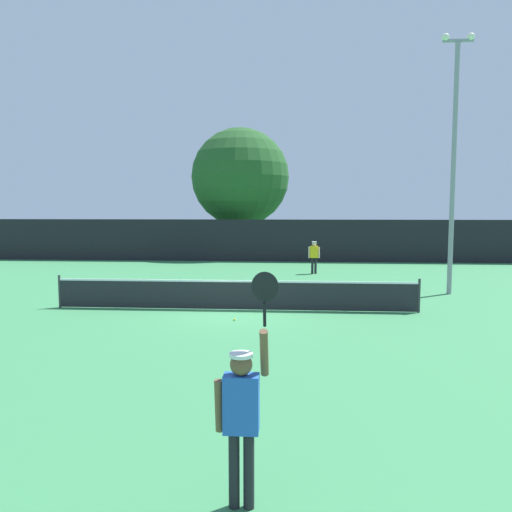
{
  "coord_description": "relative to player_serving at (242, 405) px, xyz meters",
  "views": [
    {
      "loc": [
        1.85,
        -15.87,
        3.24
      ],
      "look_at": [
        0.39,
        3.99,
        1.37
      ],
      "focal_mm": 35.38,
      "sensor_mm": 36.0,
      "label": 1
    }
  ],
  "objects": [
    {
      "name": "ground_plane",
      "position": [
        -1.32,
        10.68,
        -1.14
      ],
      "size": [
        120.0,
        120.0,
        0.0
      ],
      "primitive_type": "plane",
      "color": "#387F4C"
    },
    {
      "name": "player_receiving",
      "position": [
        1.59,
        19.99,
        -0.16
      ],
      "size": [
        0.57,
        0.24,
        1.61
      ],
      "rotation": [
        0.0,
        0.0,
        3.14
      ],
      "color": "yellow",
      "rests_on": "ground"
    },
    {
      "name": "light_pole",
      "position": [
        6.49,
        14.32,
        4.25
      ],
      "size": [
        1.18,
        0.28,
        9.62
      ],
      "color": "gray",
      "rests_on": "ground"
    },
    {
      "name": "parked_car_near",
      "position": [
        8.97,
        32.51,
        -0.37
      ],
      "size": [
        1.92,
        4.2,
        1.69
      ],
      "rotation": [
        0.0,
        0.0,
        -0.0
      ],
      "color": "#B7B7BC",
      "rests_on": "ground"
    },
    {
      "name": "player_serving",
      "position": [
        0.0,
        0.0,
        0.0
      ],
      "size": [
        0.67,
        0.4,
        2.58
      ],
      "color": "blue",
      "rests_on": "ground"
    },
    {
      "name": "perimeter_fence",
      "position": [
        -1.32,
        25.73,
        0.15
      ],
      "size": [
        36.52,
        0.12,
        2.58
      ],
      "primitive_type": "cube",
      "color": "black",
      "rests_on": "ground"
    },
    {
      "name": "large_tree",
      "position": [
        -3.1,
        29.5,
        4.24
      ],
      "size": [
        6.66,
        6.66,
        8.73
      ],
      "color": "brown",
      "rests_on": "ground"
    },
    {
      "name": "tennis_net",
      "position": [
        -1.32,
        10.68,
        -0.63
      ],
      "size": [
        11.67,
        0.08,
        1.07
      ],
      "color": "#232328",
      "rests_on": "ground"
    },
    {
      "name": "tennis_ball",
      "position": [
        -1.15,
        9.12,
        -1.11
      ],
      "size": [
        0.07,
        0.07,
        0.07
      ],
      "primitive_type": "sphere",
      "color": "#CCE033",
      "rests_on": "ground"
    }
  ]
}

